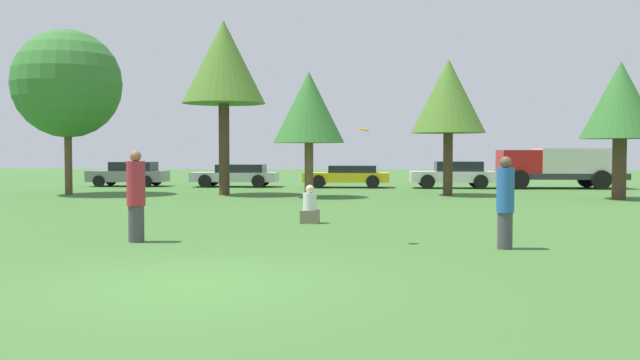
# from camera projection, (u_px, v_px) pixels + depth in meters

# --- Properties ---
(ground_plane) EXTENTS (120.00, 120.00, 0.00)m
(ground_plane) POSITION_uv_depth(u_px,v_px,m) (192.00, 285.00, 9.80)
(ground_plane) COLOR #3D6B2D
(person_thrower) EXTENTS (0.38, 0.38, 1.89)m
(person_thrower) POSITION_uv_depth(u_px,v_px,m) (136.00, 196.00, 14.34)
(person_thrower) COLOR #3F3F47
(person_thrower) RESTS_ON ground
(person_catcher) EXTENTS (0.34, 0.34, 1.78)m
(person_catcher) POSITION_uv_depth(u_px,v_px,m) (505.00, 202.00, 13.33)
(person_catcher) COLOR #3F3F47
(person_catcher) RESTS_ON ground
(frisbee) EXTENTS (0.25, 0.24, 0.08)m
(frisbee) POSITION_uv_depth(u_px,v_px,m) (363.00, 129.00, 14.00)
(frisbee) COLOR orange
(bystander_sitting) EXTENTS (0.48, 0.40, 1.00)m
(bystander_sitting) POSITION_uv_depth(u_px,v_px,m) (310.00, 208.00, 18.09)
(bystander_sitting) COLOR #726651
(bystander_sitting) RESTS_ON ground
(tree_0) EXTENTS (4.60, 4.60, 7.04)m
(tree_0) POSITION_uv_depth(u_px,v_px,m) (67.00, 84.00, 29.66)
(tree_0) COLOR brown
(tree_0) RESTS_ON ground
(tree_1) EXTENTS (3.52, 3.52, 7.40)m
(tree_1) POSITION_uv_depth(u_px,v_px,m) (224.00, 63.00, 29.43)
(tree_1) COLOR #473323
(tree_1) RESTS_ON ground
(tree_2) EXTENTS (2.87, 2.87, 5.08)m
(tree_2) POSITION_uv_depth(u_px,v_px,m) (309.00, 108.00, 28.03)
(tree_2) COLOR brown
(tree_2) RESTS_ON ground
(tree_3) EXTENTS (3.10, 3.10, 5.73)m
(tree_3) POSITION_uv_depth(u_px,v_px,m) (448.00, 97.00, 29.19)
(tree_3) COLOR #473323
(tree_3) RESTS_ON ground
(tree_4) EXTENTS (2.98, 2.98, 5.33)m
(tree_4) POSITION_uv_depth(u_px,v_px,m) (620.00, 102.00, 26.79)
(tree_4) COLOR #473323
(tree_4) RESTS_ON ground
(parked_car_grey) EXTENTS (4.11, 2.04, 1.29)m
(parked_car_grey) POSITION_uv_depth(u_px,v_px,m) (130.00, 174.00, 36.84)
(parked_car_grey) COLOR slate
(parked_car_grey) RESTS_ON ground
(parked_car_silver) EXTENTS (4.50, 2.21, 1.17)m
(parked_car_silver) POSITION_uv_depth(u_px,v_px,m) (237.00, 175.00, 36.28)
(parked_car_silver) COLOR #B2B2B7
(parked_car_silver) RESTS_ON ground
(parked_car_yellow) EXTENTS (4.44, 2.14, 1.13)m
(parked_car_yellow) POSITION_uv_depth(u_px,v_px,m) (348.00, 175.00, 35.62)
(parked_car_yellow) COLOR gold
(parked_car_yellow) RESTS_ON ground
(parked_car_white) EXTENTS (4.25, 2.05, 1.35)m
(parked_car_white) POSITION_uv_depth(u_px,v_px,m) (454.00, 174.00, 35.01)
(parked_car_white) COLOR silver
(parked_car_white) RESTS_ON ground
(delivery_truck_red) EXTENTS (6.35, 2.69, 2.00)m
(delivery_truck_red) POSITION_uv_depth(u_px,v_px,m) (559.00, 165.00, 34.85)
(delivery_truck_red) COLOR #2D2D33
(delivery_truck_red) RESTS_ON ground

